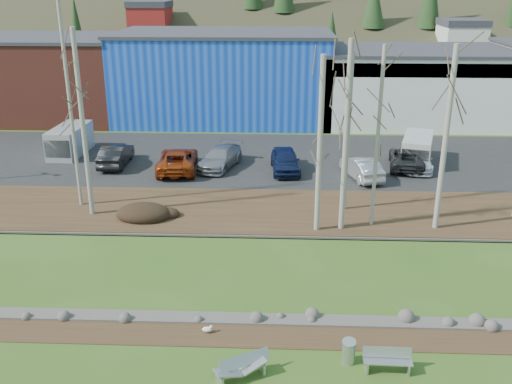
{
  "coord_description": "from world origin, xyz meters",
  "views": [
    {
      "loc": [
        -0.64,
        -16.6,
        12.91
      ],
      "look_at": [
        -1.79,
        11.19,
        2.5
      ],
      "focal_mm": 40.0,
      "sensor_mm": 36.0,
      "label": 1
    }
  ],
  "objects_px": {
    "car_6": "(418,160)",
    "car_5": "(406,158)",
    "van_white": "(417,150)",
    "car_3": "(285,160)",
    "car_2": "(220,158)",
    "car_4": "(362,168)",
    "bench_damaged": "(242,368)",
    "litter_bin": "(348,352)",
    "bench_intact": "(387,360)",
    "van_grey": "(69,141)",
    "seagull": "(207,329)",
    "car_1": "(178,160)",
    "car_0": "(116,155)"
  },
  "relations": [
    {
      "from": "car_1",
      "to": "car_6",
      "type": "xyz_separation_m",
      "value": [
        17.12,
        1.09,
        -0.11
      ]
    },
    {
      "from": "car_0",
      "to": "bench_intact",
      "type": "bearing_deg",
      "value": 124.03
    },
    {
      "from": "litter_bin",
      "to": "car_4",
      "type": "xyz_separation_m",
      "value": [
        3.06,
        19.97,
        0.45
      ]
    },
    {
      "from": "car_0",
      "to": "van_grey",
      "type": "xyz_separation_m",
      "value": [
        -4.31,
        2.49,
        0.29
      ]
    },
    {
      "from": "van_white",
      "to": "car_4",
      "type": "bearing_deg",
      "value": -126.3
    },
    {
      "from": "car_1",
      "to": "car_4",
      "type": "bearing_deg",
      "value": 169.97
    },
    {
      "from": "litter_bin",
      "to": "van_grey",
      "type": "relative_size",
      "value": 0.17
    },
    {
      "from": "seagull",
      "to": "car_6",
      "type": "relative_size",
      "value": 0.1
    },
    {
      "from": "car_1",
      "to": "car_3",
      "type": "relative_size",
      "value": 1.2
    },
    {
      "from": "bench_intact",
      "to": "seagull",
      "type": "relative_size",
      "value": 3.78
    },
    {
      "from": "car_1",
      "to": "car_4",
      "type": "height_order",
      "value": "car_1"
    },
    {
      "from": "car_1",
      "to": "car_6",
      "type": "height_order",
      "value": "car_1"
    },
    {
      "from": "car_2",
      "to": "van_grey",
      "type": "xyz_separation_m",
      "value": [
        -11.96,
        2.73,
        0.35
      ]
    },
    {
      "from": "bench_intact",
      "to": "van_white",
      "type": "xyz_separation_m",
      "value": [
        6.21,
        23.79,
        0.75
      ]
    },
    {
      "from": "car_1",
      "to": "car_5",
      "type": "height_order",
      "value": "car_1"
    },
    {
      "from": "car_2",
      "to": "van_grey",
      "type": "relative_size",
      "value": 1.01
    },
    {
      "from": "bench_intact",
      "to": "van_white",
      "type": "height_order",
      "value": "van_white"
    },
    {
      "from": "seagull",
      "to": "van_white",
      "type": "distance_m",
      "value": 25.31
    },
    {
      "from": "car_0",
      "to": "car_6",
      "type": "height_order",
      "value": "car_0"
    },
    {
      "from": "car_6",
      "to": "car_2",
      "type": "bearing_deg",
      "value": -169.85
    },
    {
      "from": "seagull",
      "to": "car_5",
      "type": "xyz_separation_m",
      "value": [
        11.86,
        20.89,
        0.66
      ]
    },
    {
      "from": "car_4",
      "to": "van_white",
      "type": "distance_m",
      "value": 5.63
    },
    {
      "from": "bench_damaged",
      "to": "car_6",
      "type": "relative_size",
      "value": 0.41
    },
    {
      "from": "car_6",
      "to": "van_grey",
      "type": "relative_size",
      "value": 0.93
    },
    {
      "from": "bench_damaged",
      "to": "car_2",
      "type": "relative_size",
      "value": 0.38
    },
    {
      "from": "bench_intact",
      "to": "car_2",
      "type": "distance_m",
      "value": 23.76
    },
    {
      "from": "bench_damaged",
      "to": "van_grey",
      "type": "height_order",
      "value": "van_grey"
    },
    {
      "from": "litter_bin",
      "to": "bench_intact",
      "type": "bearing_deg",
      "value": -16.96
    },
    {
      "from": "car_2",
      "to": "car_6",
      "type": "bearing_deg",
      "value": 17.31
    },
    {
      "from": "car_6",
      "to": "car_5",
      "type": "bearing_deg",
      "value": 174.32
    },
    {
      "from": "litter_bin",
      "to": "car_2",
      "type": "xyz_separation_m",
      "value": [
        -6.81,
        21.93,
        0.45
      ]
    },
    {
      "from": "seagull",
      "to": "car_6",
      "type": "xyz_separation_m",
      "value": [
        12.63,
        20.69,
        0.63
      ]
    },
    {
      "from": "car_2",
      "to": "car_4",
      "type": "relative_size",
      "value": 1.14
    },
    {
      "from": "litter_bin",
      "to": "van_white",
      "type": "xyz_separation_m",
      "value": [
        7.51,
        23.39,
        0.76
      ]
    },
    {
      "from": "car_1",
      "to": "car_3",
      "type": "height_order",
      "value": "car_3"
    },
    {
      "from": "seagull",
      "to": "car_3",
      "type": "height_order",
      "value": "car_3"
    },
    {
      "from": "van_white",
      "to": "car_3",
      "type": "bearing_deg",
      "value": -151.44
    },
    {
      "from": "bench_intact",
      "to": "van_white",
      "type": "relative_size",
      "value": 0.34
    },
    {
      "from": "car_4",
      "to": "car_5",
      "type": "relative_size",
      "value": 0.87
    },
    {
      "from": "bench_damaged",
      "to": "litter_bin",
      "type": "xyz_separation_m",
      "value": [
        3.76,
        1.01,
        -0.01
      ]
    },
    {
      "from": "car_0",
      "to": "car_6",
      "type": "distance_m",
      "value": 21.82
    },
    {
      "from": "car_2",
      "to": "car_3",
      "type": "xyz_separation_m",
      "value": [
        4.68,
        -0.66,
        0.08
      ]
    },
    {
      "from": "car_6",
      "to": "seagull",
      "type": "bearing_deg",
      "value": -112.56
    },
    {
      "from": "seagull",
      "to": "car_4",
      "type": "height_order",
      "value": "car_4"
    },
    {
      "from": "car_2",
      "to": "car_1",
      "type": "bearing_deg",
      "value": -149.35
    },
    {
      "from": "bench_damaged",
      "to": "car_3",
      "type": "xyz_separation_m",
      "value": [
        1.63,
        22.28,
        0.52
      ]
    },
    {
      "from": "car_4",
      "to": "car_3",
      "type": "bearing_deg",
      "value": -30.26
    },
    {
      "from": "car_5",
      "to": "van_grey",
      "type": "bearing_deg",
      "value": 3.81
    },
    {
      "from": "bench_intact",
      "to": "seagull",
      "type": "height_order",
      "value": "bench_intact"
    },
    {
      "from": "litter_bin",
      "to": "car_1",
      "type": "distance_m",
      "value": 23.31
    }
  ]
}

